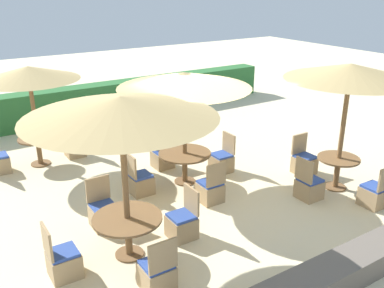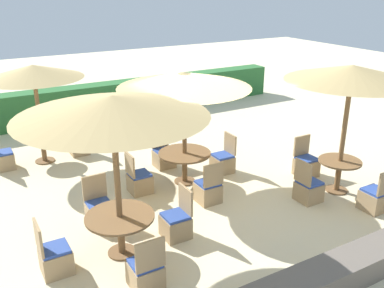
# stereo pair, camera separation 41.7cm
# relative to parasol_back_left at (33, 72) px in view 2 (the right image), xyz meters

# --- Properties ---
(ground_plane) EXTENTS (40.00, 40.00, 0.00)m
(ground_plane) POSITION_rel_parasol_back_left_xyz_m (2.70, -3.44, -2.29)
(ground_plane) COLOR beige
(hedge_row) EXTENTS (13.00, 0.70, 1.10)m
(hedge_row) POSITION_rel_parasol_back_left_xyz_m (2.70, 3.02, -1.74)
(hedge_row) COLOR #2D6B33
(hedge_row) RESTS_ON ground_plane
(stone_border) EXTENTS (10.00, 0.56, 0.42)m
(stone_border) POSITION_rel_parasol_back_left_xyz_m (2.70, -7.07, -2.08)
(stone_border) COLOR #6B6056
(stone_border) RESTS_ON ground_plane
(parasol_back_left) EXTENTS (2.35, 2.35, 2.47)m
(parasol_back_left) POSITION_rel_parasol_back_left_xyz_m (0.00, 0.00, 0.00)
(parasol_back_left) COLOR brown
(parasol_back_left) RESTS_ON ground_plane
(round_table_back_left) EXTENTS (0.95, 0.95, 0.71)m
(round_table_back_left) POSITION_rel_parasol_back_left_xyz_m (0.00, -0.00, -1.76)
(round_table_back_left) COLOR brown
(round_table_back_left) RESTS_ON ground_plane
(patio_chair_back_left_west) EXTENTS (0.46, 0.46, 0.93)m
(patio_chair_back_left_west) POSITION_rel_parasol_back_left_xyz_m (-0.97, 0.02, -2.03)
(patio_chair_back_left_west) COLOR tan
(patio_chair_back_left_west) RESTS_ON ground_plane
(patio_chair_back_left_east) EXTENTS (0.46, 0.46, 0.93)m
(patio_chair_back_left_east) POSITION_rel_parasol_back_left_xyz_m (0.93, 0.06, -2.03)
(patio_chair_back_left_east) COLOR tan
(patio_chair_back_left_east) RESTS_ON ground_plane
(parasol_front_left) EXTENTS (2.95, 2.95, 2.74)m
(parasol_front_left) POSITION_rel_parasol_back_left_xyz_m (0.27, -4.68, 0.28)
(parasol_front_left) COLOR brown
(parasol_front_left) RESTS_ON ground_plane
(round_table_front_left) EXTENTS (1.15, 1.15, 0.72)m
(round_table_front_left) POSITION_rel_parasol_back_left_xyz_m (0.27, -4.68, -1.71)
(round_table_front_left) COLOR brown
(round_table_front_left) RESTS_ON ground_plane
(patio_chair_front_left_south) EXTENTS (0.46, 0.46, 0.93)m
(patio_chair_front_left_south) POSITION_rel_parasol_back_left_xyz_m (0.28, -5.68, -2.03)
(patio_chair_front_left_south) COLOR tan
(patio_chair_front_left_south) RESTS_ON ground_plane
(patio_chair_front_left_north) EXTENTS (0.46, 0.46, 0.93)m
(patio_chair_front_left_north) POSITION_rel_parasol_back_left_xyz_m (0.26, -3.59, -2.03)
(patio_chair_front_left_north) COLOR tan
(patio_chair_front_left_north) RESTS_ON ground_plane
(patio_chair_front_left_west) EXTENTS (0.46, 0.46, 0.93)m
(patio_chair_front_left_west) POSITION_rel_parasol_back_left_xyz_m (-0.81, -4.64, -2.03)
(patio_chair_front_left_west) COLOR tan
(patio_chair_front_left_west) RESTS_ON ground_plane
(patio_chair_front_left_east) EXTENTS (0.46, 0.46, 0.93)m
(patio_chair_front_left_east) POSITION_rel_parasol_back_left_xyz_m (1.31, -4.69, -2.03)
(patio_chair_front_left_east) COLOR tan
(patio_chair_front_left_east) RESTS_ON ground_plane
(parasol_center) EXTENTS (2.86, 2.86, 2.53)m
(parasol_center) POSITION_rel_parasol_back_left_xyz_m (2.52, -2.81, 0.07)
(parasol_center) COLOR brown
(parasol_center) RESTS_ON ground_plane
(round_table_center) EXTENTS (1.18, 1.18, 0.72)m
(round_table_center) POSITION_rel_parasol_back_left_xyz_m (2.52, -2.81, -1.71)
(round_table_center) COLOR brown
(round_table_center) RESTS_ON ground_plane
(patio_chair_center_east) EXTENTS (0.46, 0.46, 0.93)m
(patio_chair_center_east) POSITION_rel_parasol_back_left_xyz_m (3.58, -2.79, -2.03)
(patio_chair_center_east) COLOR tan
(patio_chair_center_east) RESTS_ON ground_plane
(patio_chair_center_west) EXTENTS (0.46, 0.46, 0.93)m
(patio_chair_center_west) POSITION_rel_parasol_back_left_xyz_m (1.42, -2.77, -2.03)
(patio_chair_center_west) COLOR tan
(patio_chair_center_west) RESTS_ON ground_plane
(patio_chair_center_north) EXTENTS (0.46, 0.46, 0.93)m
(patio_chair_center_north) POSITION_rel_parasol_back_left_xyz_m (2.50, -1.78, -2.03)
(patio_chair_center_north) COLOR tan
(patio_chair_center_north) RESTS_ON ground_plane
(patio_chair_center_south) EXTENTS (0.46, 0.46, 0.93)m
(patio_chair_center_south) POSITION_rel_parasol_back_left_xyz_m (2.48, -3.88, -2.03)
(patio_chair_center_south) COLOR tan
(patio_chair_center_south) RESTS_ON ground_plane
(parasol_front_right) EXTENTS (2.65, 2.65, 2.76)m
(parasol_front_right) POSITION_rel_parasol_back_left_xyz_m (5.20, -4.86, 0.30)
(parasol_front_right) COLOR brown
(parasol_front_right) RESTS_ON ground_plane
(round_table_front_right) EXTENTS (0.91, 0.91, 0.72)m
(round_table_front_right) POSITION_rel_parasol_back_left_xyz_m (5.20, -4.86, -1.76)
(round_table_front_right) COLOR brown
(round_table_front_right) RESTS_ON ground_plane
(patio_chair_front_right_south) EXTENTS (0.46, 0.46, 0.93)m
(patio_chair_front_right_south) POSITION_rel_parasol_back_left_xyz_m (5.18, -5.83, -2.03)
(patio_chair_front_right_south) COLOR tan
(patio_chair_front_right_south) RESTS_ON ground_plane
(patio_chair_front_right_west) EXTENTS (0.46, 0.46, 0.93)m
(patio_chair_front_right_west) POSITION_rel_parasol_back_left_xyz_m (4.31, -4.88, -2.03)
(patio_chair_front_right_west) COLOR tan
(patio_chair_front_right_west) RESTS_ON ground_plane
(patio_chair_front_right_north) EXTENTS (0.46, 0.46, 0.93)m
(patio_chair_front_right_north) POSITION_rel_parasol_back_left_xyz_m (5.17, -3.91, -2.03)
(patio_chair_front_right_north) COLOR tan
(patio_chair_front_right_north) RESTS_ON ground_plane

